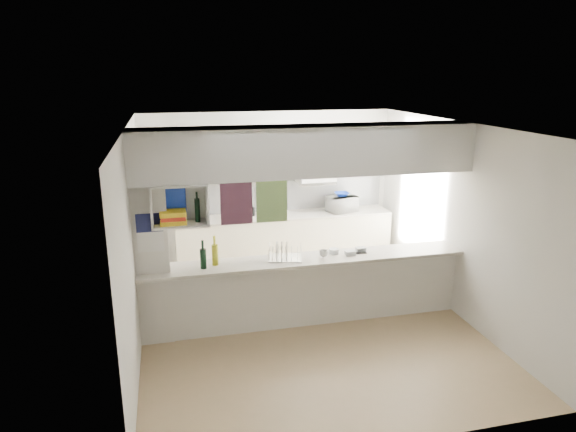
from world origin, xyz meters
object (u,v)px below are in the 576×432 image
object	(u,v)px
microwave	(342,204)
wine_bottles	(209,256)
dish_rack	(285,252)
bowl	(342,194)

from	to	relation	value
microwave	wine_bottles	xyz separation A→B (m)	(-2.43, -2.07, 0.00)
microwave	dish_rack	world-z (taller)	microwave
dish_rack	wine_bottles	size ratio (longest dim) A/B	1.31
bowl	dish_rack	distance (m)	2.51
dish_rack	wine_bottles	bearing A→B (deg)	-162.40
bowl	wine_bottles	xyz separation A→B (m)	(-2.42, -2.09, -0.16)
microwave	bowl	bearing A→B (deg)	-91.91
dish_rack	bowl	bearing A→B (deg)	68.31
microwave	dish_rack	size ratio (longest dim) A/B	0.99
bowl	dish_rack	size ratio (longest dim) A/B	0.50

